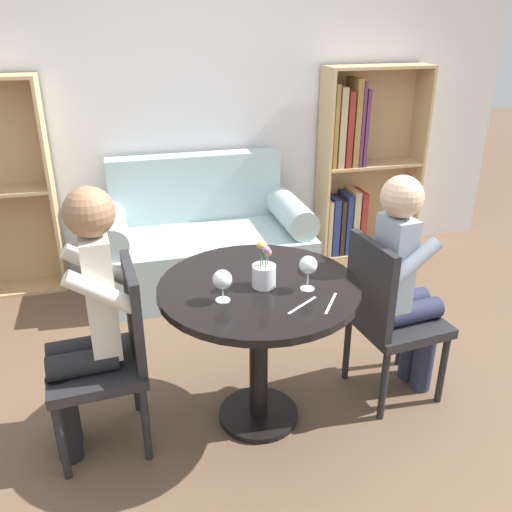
{
  "coord_description": "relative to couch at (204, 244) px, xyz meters",
  "views": [
    {
      "loc": [
        -0.57,
        -2.1,
        1.89
      ],
      "look_at": [
        0.0,
        0.05,
        0.88
      ],
      "focal_mm": 38.0,
      "sensor_mm": 36.0,
      "label": 1
    }
  ],
  "objects": [
    {
      "name": "person_left",
      "position": [
        -0.77,
        -1.54,
        0.37
      ],
      "size": [
        0.43,
        0.36,
        1.26
      ],
      "rotation": [
        0.0,
        0.0,
        -1.5
      ],
      "color": "black",
      "rests_on": "ground_plane"
    },
    {
      "name": "person_right",
      "position": [
        0.77,
        -1.53,
        0.33
      ],
      "size": [
        0.44,
        0.37,
        1.21
      ],
      "rotation": [
        0.0,
        0.0,
        1.69
      ],
      "color": "#282D47",
      "rests_on": "ground_plane"
    },
    {
      "name": "back_wall",
      "position": [
        0.0,
        0.43,
        1.04
      ],
      "size": [
        5.2,
        0.05,
        2.7
      ],
      "color": "silver",
      "rests_on": "ground_plane"
    },
    {
      "name": "round_table",
      "position": [
        0.0,
        -1.56,
        0.29
      ],
      "size": [
        0.92,
        0.92,
        0.76
      ],
      "color": "black",
      "rests_on": "ground_plane"
    },
    {
      "name": "knife_left_setting",
      "position": [
        0.13,
        -1.8,
        0.45
      ],
      "size": [
        0.16,
        0.12,
        0.0
      ],
      "color": "silver",
      "rests_on": "round_table"
    },
    {
      "name": "fork_left_setting",
      "position": [
        0.25,
        -1.81,
        0.45
      ],
      "size": [
        0.12,
        0.16,
        0.0
      ],
      "color": "silver",
      "rests_on": "round_table"
    },
    {
      "name": "chair_left",
      "position": [
        -0.68,
        -1.53,
        0.18
      ],
      "size": [
        0.45,
        0.45,
        0.9
      ],
      "rotation": [
        0.0,
        0.0,
        -1.5
      ],
      "color": "#232326",
      "rests_on": "ground_plane"
    },
    {
      "name": "bookshelf_right",
      "position": [
        1.31,
        0.27,
        0.4
      ],
      "size": [
        0.83,
        0.28,
        1.52
      ],
      "color": "tan",
      "rests_on": "ground_plane"
    },
    {
      "name": "flower_vase",
      "position": [
        0.02,
        -1.59,
        0.52
      ],
      "size": [
        0.11,
        0.11,
        0.23
      ],
      "color": "silver",
      "rests_on": "round_table"
    },
    {
      "name": "couch",
      "position": [
        0.0,
        0.0,
        0.0
      ],
      "size": [
        1.51,
        0.8,
        0.92
      ],
      "color": "#A8C1C1",
      "rests_on": "ground_plane"
    },
    {
      "name": "wine_glass_right",
      "position": [
        0.2,
        -1.66,
        0.56
      ],
      "size": [
        0.08,
        0.08,
        0.16
      ],
      "color": "white",
      "rests_on": "round_table"
    },
    {
      "name": "wine_glass_left",
      "position": [
        -0.19,
        -1.67,
        0.54
      ],
      "size": [
        0.08,
        0.08,
        0.14
      ],
      "color": "white",
      "rests_on": "round_table"
    },
    {
      "name": "ground_plane",
      "position": [
        0.0,
        -1.56,
        -0.31
      ],
      "size": [
        16.0,
        16.0,
        0.0
      ],
      "primitive_type": "plane",
      "color": "brown"
    },
    {
      "name": "chair_right",
      "position": [
        0.68,
        -1.54,
        0.18
      ],
      "size": [
        0.47,
        0.47,
        0.9
      ],
      "rotation": [
        0.0,
        0.0,
        1.69
      ],
      "color": "#232326",
      "rests_on": "ground_plane"
    }
  ]
}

